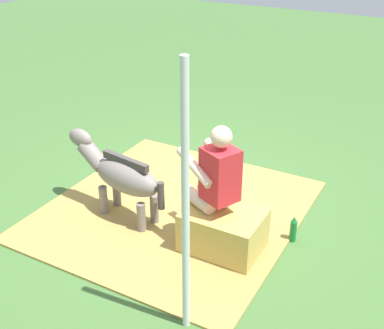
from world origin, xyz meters
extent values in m
plane|color=#426B33|center=(0.00, 0.00, 0.00)|extent=(24.00, 24.00, 0.00)
cube|color=#AD8C47|center=(0.03, 0.26, 0.01)|extent=(2.64, 2.79, 0.02)
cube|color=tan|center=(-0.75, 0.64, 0.22)|extent=(0.75, 0.56, 0.43)
cylinder|color=beige|center=(-0.47, 0.64, 0.50)|extent=(0.42, 0.30, 0.14)
cylinder|color=beige|center=(-0.29, 0.56, 0.22)|extent=(0.11, 0.11, 0.43)
cube|color=black|center=(-0.29, 0.56, 0.03)|extent=(0.24, 0.19, 0.06)
cylinder|color=beige|center=(-0.56, 0.46, 0.50)|extent=(0.42, 0.30, 0.14)
cylinder|color=beige|center=(-0.38, 0.38, 0.22)|extent=(0.11, 0.11, 0.43)
cube|color=black|center=(-0.38, 0.38, 0.03)|extent=(0.24, 0.19, 0.06)
cube|color=red|center=(-0.70, 0.64, 0.83)|extent=(0.39, 0.38, 0.52)
cylinder|color=beige|center=(-0.46, 0.71, 0.88)|extent=(0.49, 0.30, 0.26)
cylinder|color=beige|center=(-0.60, 0.42, 0.88)|extent=(0.49, 0.30, 0.26)
sphere|color=beige|center=(-0.70, 0.64, 1.21)|extent=(0.20, 0.20, 0.20)
ellipsoid|color=slate|center=(0.38, 0.64, 0.51)|extent=(0.88, 0.45, 0.34)
cylinder|color=slate|center=(0.67, 0.69, 0.17)|extent=(0.09, 0.09, 0.34)
cylinder|color=slate|center=(0.64, 0.49, 0.17)|extent=(0.09, 0.09, 0.34)
cylinder|color=slate|center=(0.12, 0.78, 0.17)|extent=(0.09, 0.09, 0.34)
cylinder|color=slate|center=(0.09, 0.58, 0.17)|extent=(0.09, 0.09, 0.34)
cylinder|color=slate|center=(0.87, 0.56, 0.61)|extent=(0.39, 0.23, 0.33)
ellipsoid|color=slate|center=(1.05, 0.53, 0.77)|extent=(0.34, 0.21, 0.20)
cube|color=#433D3A|center=(0.38, 0.64, 0.70)|extent=(0.60, 0.15, 0.08)
cylinder|color=#433D3A|center=(-0.09, 0.71, 0.46)|extent=(0.07, 0.07, 0.30)
cylinder|color=#197233|center=(-1.30, 0.17, 0.11)|extent=(0.07, 0.07, 0.23)
cone|color=#197233|center=(-1.30, 0.17, 0.26)|extent=(0.06, 0.06, 0.06)
cylinder|color=silver|center=(-0.92, 1.68, 1.11)|extent=(0.06, 0.06, 2.22)
camera|label=1|loc=(-2.41, 4.29, 3.03)|focal=46.70mm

